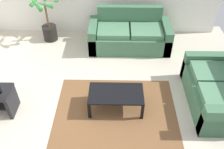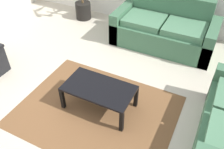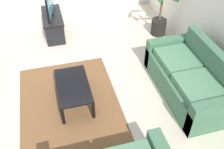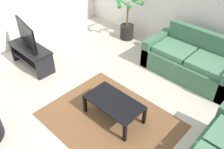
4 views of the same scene
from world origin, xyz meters
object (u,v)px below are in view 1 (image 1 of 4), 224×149
couch_main (129,35)px  coffee_table (116,95)px  couch_loveseat (217,91)px  potted_palm (48,23)px

couch_main → coffee_table: 2.07m
couch_main → coffee_table: size_ratio=1.96×
couch_main → couch_loveseat: 2.43m
couch_main → coffee_table: couch_main is taller
couch_main → potted_palm: bearing=172.3°
coffee_table → potted_palm: bearing=126.2°
couch_loveseat → potted_palm: bearing=148.8°
couch_loveseat → coffee_table: couch_loveseat is taller
potted_palm → couch_main: bearing=-7.7°
couch_main → couch_loveseat: bearing=-50.6°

